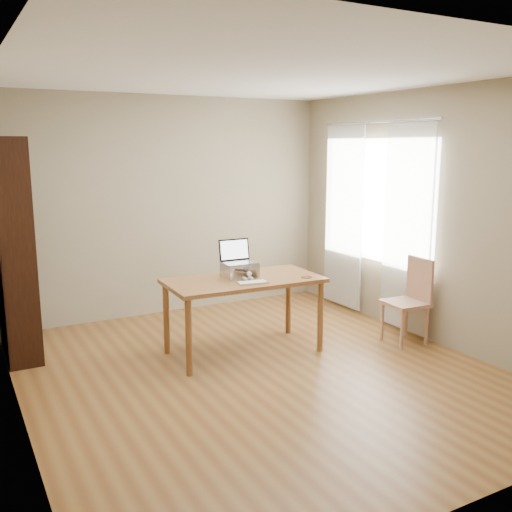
{
  "coord_description": "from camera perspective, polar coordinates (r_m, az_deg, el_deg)",
  "views": [
    {
      "loc": [
        -2.37,
        -4.24,
        2.03
      ],
      "look_at": [
        0.24,
        0.52,
        0.97
      ],
      "focal_mm": 40.0,
      "sensor_mm": 36.0,
      "label": 1
    }
  ],
  "objects": [
    {
      "name": "keyboard",
      "position": [
        5.34,
        -0.36,
        -2.68
      ],
      "size": [
        0.3,
        0.17,
        0.02
      ],
      "rotation": [
        0.0,
        0.0,
        -0.16
      ],
      "color": "#BCBEC1",
      "rests_on": "desk"
    },
    {
      "name": "bookshelf",
      "position": [
        5.9,
        -23.05,
        0.63
      ],
      "size": [
        0.3,
        0.9,
        2.1
      ],
      "color": "black",
      "rests_on": "ground"
    },
    {
      "name": "room",
      "position": [
        4.94,
        0.74,
        2.61
      ],
      "size": [
        4.04,
        4.54,
        2.64
      ],
      "color": "brown",
      "rests_on": "ground"
    },
    {
      "name": "laptop",
      "position": [
        5.62,
        -1.91,
        -0.11
      ],
      "size": [
        0.33,
        0.28,
        0.23
      ],
      "rotation": [
        0.0,
        0.0,
        -0.03
      ],
      "color": "#BCBEC1",
      "rests_on": "laptop_stand"
    },
    {
      "name": "coaster",
      "position": [
        5.61,
        5.08,
        -2.11
      ],
      "size": [
        0.11,
        0.11,
        0.01
      ],
      "primitive_type": "cylinder",
      "color": "#542D1C",
      "rests_on": "desk"
    },
    {
      "name": "cat",
      "position": [
        5.63,
        -1.59,
        -1.38
      ],
      "size": [
        0.25,
        0.48,
        0.15
      ],
      "rotation": [
        0.0,
        0.0,
        -0.09
      ],
      "color": "#463E37",
      "rests_on": "desk"
    },
    {
      "name": "chair",
      "position": [
        6.12,
        15.18,
        -4.01
      ],
      "size": [
        0.41,
        0.41,
        0.89
      ],
      "rotation": [
        0.0,
        0.0,
        -0.06
      ],
      "color": "tan",
      "rests_on": "ground"
    },
    {
      "name": "desk",
      "position": [
        5.56,
        -1.25,
        -3.17
      ],
      "size": [
        1.52,
        0.8,
        0.75
      ],
      "rotation": [
        0.0,
        0.0,
        -0.03
      ],
      "color": "brown",
      "rests_on": "ground"
    },
    {
      "name": "curtains",
      "position": [
        6.68,
        11.63,
        3.46
      ],
      "size": [
        0.03,
        1.9,
        2.25
      ],
      "color": "silver",
      "rests_on": "ground"
    },
    {
      "name": "laptop_stand",
      "position": [
        5.59,
        -1.64,
        -1.28
      ],
      "size": [
        0.32,
        0.25,
        0.13
      ],
      "rotation": [
        0.0,
        0.0,
        -0.03
      ],
      "color": "#BCBEC1",
      "rests_on": "desk"
    }
  ]
}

